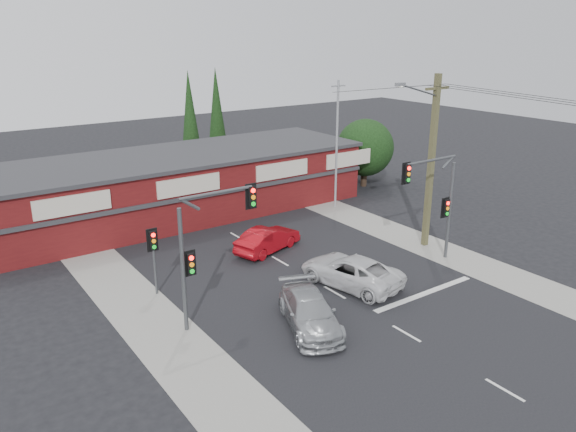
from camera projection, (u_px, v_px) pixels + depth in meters
ground at (350, 301)px, 26.65m from camera, size 120.00×120.00×0.00m
road_strip at (289, 266)px, 30.53m from camera, size 14.00×70.00×0.01m
verge_left at (139, 309)px, 25.91m from camera, size 3.00×70.00×0.02m
verge_right at (400, 235)px, 35.15m from camera, size 3.00×70.00×0.02m
stop_line at (424, 294)px, 27.38m from camera, size 6.50×0.35×0.01m
white_suv at (351, 271)px, 28.14m from camera, size 3.59×5.82×1.50m
silver_suv at (310, 312)px, 24.12m from camera, size 3.69×5.35×1.44m
red_sedan at (268, 239)px, 32.46m from camera, size 4.63×2.79×1.44m
lane_dashes at (237, 236)px, 34.94m from camera, size 0.12×58.94×0.01m
shop_building at (178, 184)px, 38.63m from camera, size 27.30×8.40×4.22m
tree_cluster at (363, 150)px, 45.72m from camera, size 5.90×5.10×5.50m
conifer_near at (190, 117)px, 45.46m from camera, size 1.80×1.80×9.25m
conifer_far at (217, 111)px, 48.92m from camera, size 1.80×1.80×9.25m
traffic_mast_left at (205, 239)px, 23.47m from camera, size 3.77×0.27×5.97m
traffic_mast_right at (437, 194)px, 29.91m from camera, size 3.96×0.27×5.97m
pedestal_signal at (153, 248)px, 26.64m from camera, size 0.55×0.27×3.38m
utility_pole at (430, 157)px, 31.81m from camera, size 4.38×0.59×10.00m
steel_pole at (337, 143)px, 39.37m from camera, size 1.20×0.16×9.00m
power_lines at (527, 101)px, 26.47m from camera, size 2.01×29.00×1.22m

